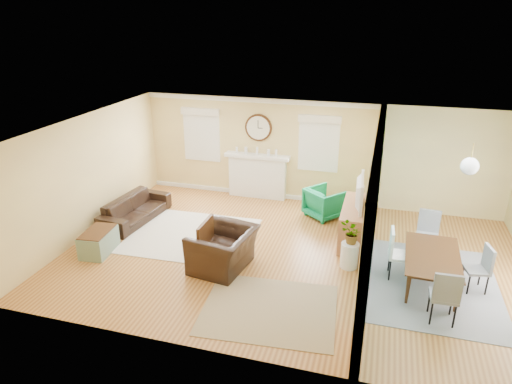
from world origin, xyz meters
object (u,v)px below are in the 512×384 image
sofa (135,209)px  credenza (354,223)px  green_chair (324,203)px  dining_table (433,270)px  eames_chair (223,250)px

sofa → credenza: 5.03m
green_chair → credenza: size_ratio=0.49×
credenza → dining_table: bearing=-41.8°
eames_chair → credenza: credenza is taller
sofa → green_chair: 4.47m
sofa → credenza: credenza is taller
eames_chair → credenza: (2.30, 1.84, 0.01)m
eames_chair → credenza: size_ratio=0.76×
green_chair → credenza: (0.78, -1.03, 0.04)m
credenza → dining_table: (1.50, -1.34, -0.11)m
eames_chair → dining_table: eames_chair is taller
sofa → dining_table: 6.58m
eames_chair → green_chair: 3.25m
credenza → eames_chair: bearing=-141.3°
eames_chair → dining_table: size_ratio=0.72×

